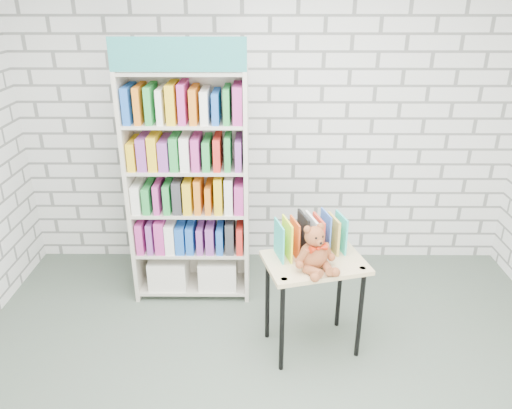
{
  "coord_description": "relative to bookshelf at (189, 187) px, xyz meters",
  "views": [
    {
      "loc": [
        -0.09,
        -2.42,
        2.49
      ],
      "look_at": [
        -0.11,
        0.95,
        1.01
      ],
      "focal_mm": 35.0,
      "sensor_mm": 36.0,
      "label": 1
    }
  ],
  "objects": [
    {
      "name": "ground",
      "position": [
        0.66,
        -1.36,
        -0.99
      ],
      "size": [
        4.5,
        4.5,
        0.0
      ],
      "primitive_type": "plane",
      "color": "#485649",
      "rests_on": "ground"
    },
    {
      "name": "room_shell",
      "position": [
        0.66,
        -1.36,
        0.79
      ],
      "size": [
        4.52,
        4.02,
        2.81
      ],
      "color": "silver",
      "rests_on": "ground"
    },
    {
      "name": "bookshelf",
      "position": [
        0.0,
        0.0,
        0.0
      ],
      "size": [
        0.97,
        0.38,
        2.17
      ],
      "color": "beige",
      "rests_on": "ground"
    },
    {
      "name": "display_table",
      "position": [
        0.96,
        -0.75,
        -0.36
      ],
      "size": [
        0.78,
        0.63,
        0.74
      ],
      "color": "tan",
      "rests_on": "ground"
    },
    {
      "name": "table_books",
      "position": [
        0.93,
        -0.64,
        -0.11
      ],
      "size": [
        0.52,
        0.33,
        0.28
      ],
      "color": "#2BBDB0",
      "rests_on": "display_table"
    },
    {
      "name": "teddy_bear",
      "position": [
        0.95,
        -0.86,
        -0.12
      ],
      "size": [
        0.3,
        0.29,
        0.32
      ],
      "color": "brown",
      "rests_on": "display_table"
    }
  ]
}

